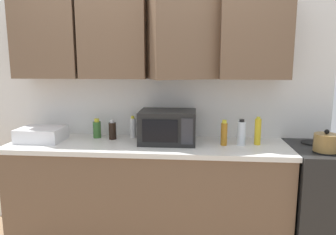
{
  "coord_description": "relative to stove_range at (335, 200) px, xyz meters",
  "views": [
    {
      "loc": [
        0.41,
        -2.91,
        1.59
      ],
      "look_at": [
        0.18,
        -0.25,
        1.12
      ],
      "focal_mm": 33.66,
      "sensor_mm": 36.0,
      "label": 1
    }
  ],
  "objects": [
    {
      "name": "bottle_soy_dark",
      "position": [
        -1.92,
        0.14,
        0.53
      ],
      "size": [
        0.07,
        0.07,
        0.18
      ],
      "color": "black",
      "rests_on": "counter_run"
    },
    {
      "name": "microwave",
      "position": [
        -1.41,
        0.07,
        0.59
      ],
      "size": [
        0.48,
        0.37,
        0.28
      ],
      "color": "black",
      "rests_on": "counter_run"
    },
    {
      "name": "counter_run",
      "position": [
        -1.58,
        0.02,
        -0.0
      ],
      "size": [
        2.4,
        0.63,
        0.9
      ],
      "color": "brown",
      "rests_on": "ground_plane"
    },
    {
      "name": "dish_rack",
      "position": [
        -2.53,
        0.02,
        0.51
      ],
      "size": [
        0.38,
        0.3,
        0.12
      ],
      "primitive_type": "cube",
      "color": "silver",
      "rests_on": "counter_run"
    },
    {
      "name": "stove_range",
      "position": [
        0.0,
        0.0,
        0.0
      ],
      "size": [
        0.76,
        0.64,
        0.91
      ],
      "color": "black",
      "rests_on": "ground_plane"
    },
    {
      "name": "bottle_green_oil",
      "position": [
        -2.08,
        0.19,
        0.53
      ],
      "size": [
        0.07,
        0.07,
        0.18
      ],
      "color": "#386B2D",
      "rests_on": "counter_run"
    },
    {
      "name": "bottle_amber_vinegar",
      "position": [
        -0.93,
        0.02,
        0.55
      ],
      "size": [
        0.05,
        0.05,
        0.22
      ],
      "color": "#AD701E",
      "rests_on": "counter_run"
    },
    {
      "name": "kettle",
      "position": [
        -0.17,
        -0.14,
        0.53
      ],
      "size": [
        0.18,
        0.18,
        0.17
      ],
      "color": "olive",
      "rests_on": "stove_range"
    },
    {
      "name": "bottle_clear_tall",
      "position": [
        -0.79,
        0.04,
        0.55
      ],
      "size": [
        0.07,
        0.07,
        0.22
      ],
      "color": "silver",
      "rests_on": "counter_run"
    },
    {
      "name": "wall_back_with_cabinets",
      "position": [
        -1.58,
        0.25,
        1.12
      ],
      "size": [
        3.27,
        0.53,
        2.6
      ],
      "color": "white",
      "rests_on": "ground_plane"
    },
    {
      "name": "bottle_yellow_mustard",
      "position": [
        -0.65,
        0.06,
        0.56
      ],
      "size": [
        0.05,
        0.05,
        0.24
      ],
      "color": "gold",
      "rests_on": "counter_run"
    },
    {
      "name": "bottle_white_jar",
      "position": [
        -1.75,
        0.23,
        0.54
      ],
      "size": [
        0.05,
        0.05,
        0.2
      ],
      "color": "white",
      "rests_on": "counter_run"
    }
  ]
}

